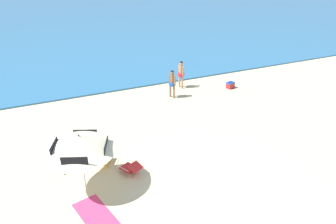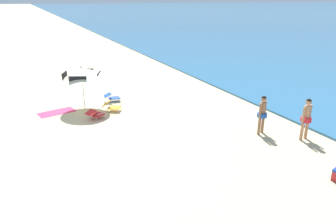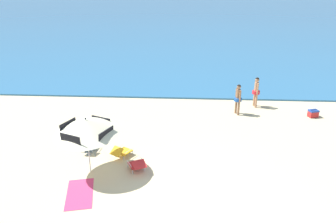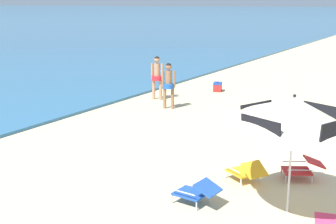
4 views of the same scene
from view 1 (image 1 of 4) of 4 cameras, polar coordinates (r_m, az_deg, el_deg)
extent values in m
plane|color=#CCB78C|center=(11.93, 6.53, -14.10)|extent=(800.00, 800.00, 0.00)
cylinder|color=silver|center=(11.76, -14.97, -8.84)|extent=(0.04, 0.04, 2.21)
cone|color=beige|center=(11.31, -15.45, -5.37)|extent=(2.94, 2.98, 0.83)
cube|color=black|center=(12.11, -14.52, -3.72)|extent=(0.82, 0.38, 0.30)
cube|color=black|center=(11.61, -19.61, -5.85)|extent=(0.38, 0.82, 0.30)
cube|color=black|center=(10.66, -16.35, -8.38)|extent=(0.82, 0.38, 0.30)
cube|color=black|center=(11.20, -10.98, -5.92)|extent=(0.38, 0.82, 0.30)
sphere|color=black|center=(11.16, -15.63, -4.03)|extent=(0.06, 0.06, 0.06)
cube|color=#1E4799|center=(13.69, -18.25, -8.49)|extent=(0.58, 0.65, 0.04)
cube|color=#1E4799|center=(13.25, -18.31, -8.63)|extent=(0.53, 0.45, 0.20)
cylinder|color=silver|center=(14.00, -19.24, -8.37)|extent=(0.03, 0.03, 0.18)
cylinder|color=silver|center=(13.98, -17.23, -8.09)|extent=(0.03, 0.03, 0.18)
cylinder|color=silver|center=(13.52, -19.18, -9.68)|extent=(0.03, 0.03, 0.18)
cylinder|color=silver|center=(13.50, -17.09, -9.39)|extent=(0.03, 0.03, 0.18)
cylinder|color=silver|center=(13.64, -19.50, -8.23)|extent=(0.08, 0.54, 0.02)
cylinder|color=silver|center=(13.61, -17.14, -7.91)|extent=(0.08, 0.54, 0.02)
cube|color=red|center=(12.79, -7.00, -9.86)|extent=(0.74, 0.77, 0.04)
cube|color=red|center=(12.45, -5.80, -9.69)|extent=(0.63, 0.59, 0.18)
cylinder|color=silver|center=(12.89, -8.67, -10.27)|extent=(0.03, 0.03, 0.18)
cylinder|color=silver|center=(13.16, -7.13, -9.30)|extent=(0.03, 0.03, 0.18)
cylinder|color=silver|center=(12.56, -6.81, -11.25)|extent=(0.03, 0.03, 0.18)
cylinder|color=silver|center=(12.84, -5.27, -10.23)|extent=(0.03, 0.03, 0.18)
cylinder|color=silver|center=(12.57, -7.93, -9.99)|extent=(0.27, 0.49, 0.02)
cylinder|color=silver|center=(12.89, -6.16, -8.86)|extent=(0.27, 0.49, 0.02)
cube|color=gold|center=(13.49, -11.16, -8.12)|extent=(0.76, 0.78, 0.04)
cube|color=gold|center=(13.05, -11.77, -8.43)|extent=(0.61, 0.57, 0.27)
cylinder|color=silver|center=(13.84, -11.75, -7.75)|extent=(0.03, 0.03, 0.18)
cylinder|color=silver|center=(13.70, -9.78, -7.94)|extent=(0.03, 0.03, 0.18)
cylinder|color=silver|center=(13.40, -12.48, -9.08)|extent=(0.03, 0.03, 0.18)
cylinder|color=silver|center=(13.26, -10.45, -9.29)|extent=(0.03, 0.03, 0.18)
cylinder|color=silver|center=(13.50, -12.34, -7.58)|extent=(0.30, 0.47, 0.02)
cylinder|color=silver|center=(13.34, -10.04, -7.80)|extent=(0.30, 0.47, 0.02)
cylinder|color=tan|center=(20.55, 2.54, 5.37)|extent=(0.13, 0.13, 0.87)
cylinder|color=tan|center=(20.79, 2.05, 5.62)|extent=(0.13, 0.13, 0.87)
cylinder|color=red|center=(20.52, 2.32, 6.68)|extent=(0.43, 0.43, 0.18)
cylinder|color=tan|center=(20.43, 2.33, 7.44)|extent=(0.24, 0.24, 0.61)
cylinder|color=tan|center=(20.26, 2.68, 7.23)|extent=(0.09, 0.09, 0.65)
cylinder|color=tan|center=(20.60, 1.98, 7.56)|extent=(0.09, 0.09, 0.65)
sphere|color=tan|center=(20.29, 2.35, 8.67)|extent=(0.23, 0.23, 0.23)
sphere|color=black|center=(20.28, 2.36, 8.75)|extent=(0.22, 0.22, 0.22)
cylinder|color=#8C6042|center=(19.06, 1.05, 3.65)|extent=(0.12, 0.12, 0.84)
cylinder|color=#8C6042|center=(19.25, 0.42, 3.89)|extent=(0.12, 0.12, 0.84)
cylinder|color=#1E51A3|center=(18.99, 0.74, 4.99)|extent=(0.42, 0.42, 0.17)
cylinder|color=#8C6042|center=(18.90, 0.74, 5.78)|extent=(0.23, 0.23, 0.59)
cylinder|color=#8C6042|center=(18.77, 1.20, 5.57)|extent=(0.09, 0.09, 0.63)
cylinder|color=#8C6042|center=(19.04, 0.29, 5.88)|extent=(0.09, 0.09, 0.63)
sphere|color=#8C6042|center=(18.75, 0.75, 7.05)|extent=(0.23, 0.23, 0.23)
sphere|color=black|center=(18.74, 0.75, 7.13)|extent=(0.21, 0.21, 0.21)
cube|color=red|center=(21.05, 11.03, 4.62)|extent=(0.56, 0.46, 0.32)
cube|color=navy|center=(20.98, 11.07, 5.13)|extent=(0.57, 0.48, 0.08)
cylinder|color=black|center=(20.96, 11.09, 5.27)|extent=(0.33, 0.12, 0.02)
cube|color=#DB3866|center=(11.31, -12.80, -17.31)|extent=(1.29, 1.96, 0.01)
camera|label=2|loc=(18.76, 43.34, 12.59)|focal=33.14mm
camera|label=3|loc=(4.99, 77.18, -2.56)|focal=35.51mm
camera|label=4|loc=(11.00, -61.03, -8.52)|focal=49.38mm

